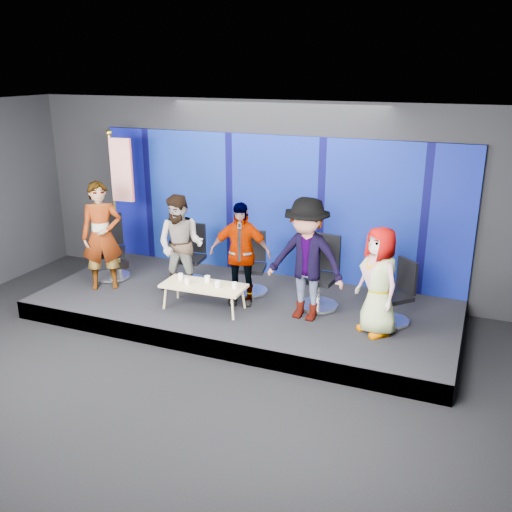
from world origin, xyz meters
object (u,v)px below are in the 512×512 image
object	(u,v)px
panelist_d	(306,260)
panelist_e	(379,281)
panelist_a	(102,236)
mug_a	(180,276)
chair_c	(251,273)
mug_c	(207,279)
chair_b	(191,264)
mug_e	(235,285)
panelist_c	(240,254)
chair_d	(320,284)
chair_a	(111,257)
coffee_table	(204,287)
panelist_b	(181,245)
mug_b	(187,281)
mug_d	(217,284)
flag_stand	(120,198)
chair_e	(396,303)

from	to	relation	value
panelist_d	panelist_e	size ratio (longest dim) A/B	1.19
panelist_a	panelist_e	distance (m)	4.81
mug_a	chair_c	bearing A→B (deg)	44.93
panelist_a	mug_c	size ratio (longest dim) A/B	17.83
chair_c	mug_c	size ratio (longest dim) A/B	9.94
chair_b	mug_a	size ratio (longest dim) A/B	10.71
mug_e	panelist_c	bearing A→B (deg)	101.27
chair_b	panelist_e	xyz separation A→B (m)	(3.52, -0.80, 0.46)
panelist_e	mug_c	distance (m)	2.77
chair_b	mug_c	world-z (taller)	chair_b
panelist_d	mug_c	xyz separation A→B (m)	(-1.61, -0.17, -0.49)
chair_d	mug_a	distance (m)	2.29
chair_a	chair_c	size ratio (longest dim) A/B	1.11
mug_a	mug_c	bearing A→B (deg)	6.60
coffee_table	panelist_e	bearing A→B (deg)	3.98
panelist_b	panelist_d	xyz separation A→B (m)	(2.30, -0.21, 0.10)
chair_b	mug_b	world-z (taller)	chair_b
coffee_table	mug_c	size ratio (longest dim) A/B	12.86
mug_c	mug_d	size ratio (longest dim) A/B	1.03
chair_d	panelist_e	distance (m)	1.27
panelist_c	flag_stand	size ratio (longest dim) A/B	0.65
chair_d	mug_e	size ratio (longest dim) A/B	12.41
panelist_a	chair_e	size ratio (longest dim) A/B	1.90
panelist_e	mug_d	distance (m)	2.53
flag_stand	mug_a	bearing A→B (deg)	-34.05
chair_e	mug_d	world-z (taller)	chair_e
chair_c	panelist_e	world-z (taller)	panelist_e
panelist_d	coffee_table	xyz separation A→B (m)	(-1.62, -0.29, -0.58)
panelist_a	chair_b	world-z (taller)	panelist_a
panelist_a	panelist_d	xyz separation A→B (m)	(3.68, 0.12, 0.01)
panelist_c	mug_d	distance (m)	0.64
panelist_b	flag_stand	distance (m)	1.83
chair_d	mug_a	xyz separation A→B (m)	(-2.17, -0.73, 0.08)
chair_a	chair_e	size ratio (longest dim) A/B	1.17
panelist_a	mug_e	bearing A→B (deg)	-36.52
panelist_a	mug_c	xyz separation A→B (m)	(2.06, -0.05, -0.48)
chair_e	mug_d	distance (m)	2.79
chair_d	mug_d	bearing A→B (deg)	-145.12
panelist_e	coffee_table	xyz separation A→B (m)	(-2.75, -0.19, -0.43)
mug_b	coffee_table	bearing A→B (deg)	15.48
panelist_b	panelist_d	bearing A→B (deg)	-10.66
flag_stand	chair_c	bearing A→B (deg)	-7.71
chair_a	mug_a	world-z (taller)	chair_a
panelist_b	mug_b	xyz separation A→B (m)	(0.42, -0.57, -0.40)
chair_b	mug_a	bearing A→B (deg)	-77.15
chair_c	mug_b	size ratio (longest dim) A/B	11.22
panelist_e	mug_b	size ratio (longest dim) A/B	17.16
panelist_d	chair_e	distance (m)	1.52
panelist_a	mug_e	world-z (taller)	panelist_a
mug_c	flag_stand	world-z (taller)	flag_stand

